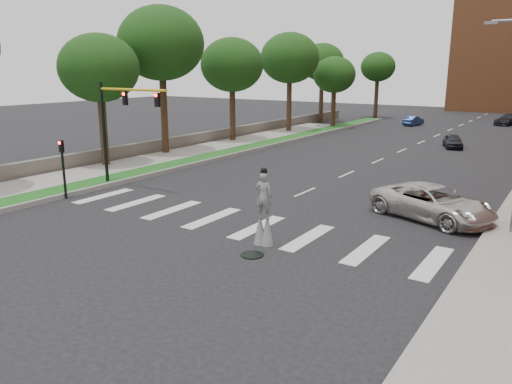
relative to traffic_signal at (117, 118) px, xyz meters
The scene contains 20 objects.
ground_plane 11.04m from the traffic_signal, 17.05° to the right, with size 160.00×160.00×0.00m, color black.
grass_median 17.56m from the traffic_signal, 95.77° to the left, with size 2.00×60.00×0.25m, color #18541A.
median_curb 17.48m from the traffic_signal, 92.25° to the left, with size 0.20×60.00×0.28m, color gray.
sidewalk_left 9.37m from the traffic_signal, 123.98° to the left, with size 4.00×60.00×0.18m, color gray.
stone_wall 20.64m from the traffic_signal, 110.80° to the left, with size 0.50×56.00×1.10m, color #615C53.
manhole 14.33m from the traffic_signal, 21.36° to the right, with size 0.90×0.90×0.04m, color black.
traffic_signal is the anchor object (origin of this frame).
secondary_signal 4.17m from the traffic_signal, 98.43° to the right, with size 0.25×0.21×3.23m.
stilt_performer 13.34m from the traffic_signal, 16.58° to the right, with size 0.84×0.57×3.19m.
suv_crossing 17.95m from the traffic_signal, 11.69° to the left, with size 2.70×5.86×1.63m, color silver.
car_near 30.21m from the traffic_signal, 64.12° to the left, with size 1.43×3.56×1.21m, color black.
car_mid 43.53m from the traffic_signal, 83.58° to the left, with size 1.23×3.53×1.16m, color navy.
car_far 52.42m from the traffic_signal, 73.58° to the left, with size 1.91×4.70×1.36m, color black.
tree_1 7.66m from the traffic_signal, 146.80° to the left, with size 5.56×5.56×9.35m.
tree_2 12.78m from the traffic_signal, 120.50° to the left, with size 6.86×6.86×11.79m.
tree_3 20.47m from the traffic_signal, 106.62° to the left, with size 5.96×5.96×9.81m.
tree_4 29.47m from the traffic_signal, 99.61° to the left, with size 6.40×6.40×10.76m.
tree_5 40.72m from the traffic_signal, 99.15° to the left, with size 5.62×5.62×10.11m.
tree_6 35.39m from the traffic_signal, 94.03° to the left, with size 4.97×4.97×8.34m.
tree_7 49.46m from the traffic_signal, 92.75° to the left, with size 4.79×4.79×9.19m.
Camera 1 is at (12.98, -16.91, 6.97)m, focal length 35.00 mm.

